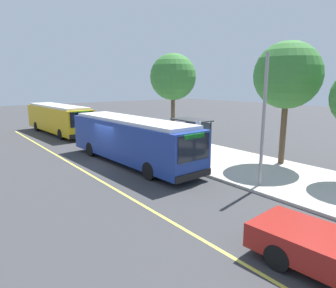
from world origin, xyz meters
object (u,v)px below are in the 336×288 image
object	(u,v)px
transit_bus_second	(58,118)
route_sign_post	(198,138)
transit_bus_main	(131,139)
waiting_bench	(192,146)
pedestrian_commuter	(198,150)

from	to	relation	value
transit_bus_second	route_sign_post	distance (m)	18.54
transit_bus_main	waiting_bench	distance (m)	4.84
route_sign_post	transit_bus_second	bearing A→B (deg)	-172.68
transit_bus_main	route_sign_post	size ratio (longest dim) A/B	4.19
waiting_bench	pedestrian_commuter	xyz separation A→B (m)	(2.83, -2.04, 0.48)
transit_bus_main	route_sign_post	distance (m)	4.46
transit_bus_main	transit_bus_second	xyz separation A→B (m)	(-14.68, 0.09, -0.00)
waiting_bench	route_sign_post	xyz separation A→B (m)	(2.99, -2.23, 1.32)
pedestrian_commuter	transit_bus_second	bearing A→B (deg)	-172.02
transit_bus_main	waiting_bench	size ratio (longest dim) A/B	7.33
pedestrian_commuter	route_sign_post	bearing A→B (deg)	-50.81
waiting_bench	route_sign_post	world-z (taller)	route_sign_post
transit_bus_main	pedestrian_commuter	distance (m)	4.45
route_sign_post	pedestrian_commuter	distance (m)	0.88
transit_bus_second	waiting_bench	size ratio (longest dim) A/B	7.13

